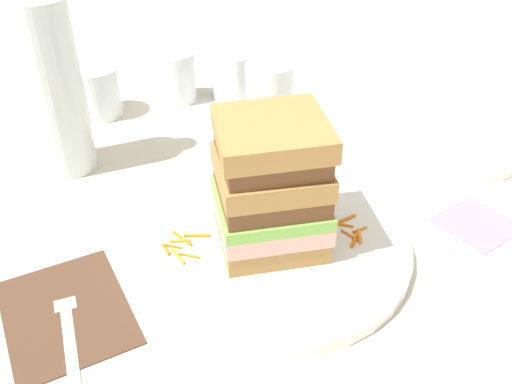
% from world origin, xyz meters
% --- Properties ---
extents(ground_plane, '(3.00, 3.00, 0.00)m').
position_xyz_m(ground_plane, '(0.00, 0.00, 0.00)').
color(ground_plane, beige).
extents(main_plate, '(0.30, 0.30, 0.01)m').
position_xyz_m(main_plate, '(0.02, 0.00, 0.01)').
color(main_plate, white).
rests_on(main_plate, ground_plane).
extents(sandwich, '(0.13, 0.14, 0.14)m').
position_xyz_m(sandwich, '(0.02, 0.00, 0.08)').
color(sandwich, '#A87A42').
rests_on(sandwich, main_plate).
extents(carrot_shred_0, '(0.01, 0.03, 0.00)m').
position_xyz_m(carrot_shred_0, '(-0.08, 0.01, 0.02)').
color(carrot_shred_0, orange).
rests_on(carrot_shred_0, main_plate).
extents(carrot_shred_1, '(0.02, 0.01, 0.00)m').
position_xyz_m(carrot_shred_1, '(-0.07, 0.04, 0.01)').
color(carrot_shred_1, orange).
rests_on(carrot_shred_1, main_plate).
extents(carrot_shred_2, '(0.01, 0.02, 0.00)m').
position_xyz_m(carrot_shred_2, '(-0.09, 0.03, 0.02)').
color(carrot_shred_2, orange).
rests_on(carrot_shred_2, main_plate).
extents(carrot_shred_3, '(0.03, 0.01, 0.00)m').
position_xyz_m(carrot_shred_3, '(-0.05, 0.04, 0.02)').
color(carrot_shred_3, orange).
rests_on(carrot_shred_3, main_plate).
extents(carrot_shred_4, '(0.02, 0.02, 0.00)m').
position_xyz_m(carrot_shred_4, '(-0.08, 0.03, 0.01)').
color(carrot_shred_4, orange).
rests_on(carrot_shred_4, main_plate).
extents(carrot_shred_5, '(0.02, 0.02, 0.00)m').
position_xyz_m(carrot_shred_5, '(-0.07, 0.01, 0.01)').
color(carrot_shred_5, orange).
rests_on(carrot_shred_5, main_plate).
extents(carrot_shred_6, '(0.01, 0.03, 0.00)m').
position_xyz_m(carrot_shred_6, '(-0.07, 0.04, 0.02)').
color(carrot_shred_6, orange).
rests_on(carrot_shred_6, main_plate).
extents(carrot_shred_7, '(0.02, 0.02, 0.00)m').
position_xyz_m(carrot_shred_7, '(0.10, -0.04, 0.02)').
color(carrot_shred_7, orange).
rests_on(carrot_shred_7, main_plate).
extents(carrot_shred_8, '(0.01, 0.02, 0.00)m').
position_xyz_m(carrot_shred_8, '(0.10, -0.03, 0.01)').
color(carrot_shred_8, orange).
rests_on(carrot_shred_8, main_plate).
extents(carrot_shred_9, '(0.02, 0.02, 0.00)m').
position_xyz_m(carrot_shred_9, '(0.10, -0.02, 0.01)').
color(carrot_shred_9, orange).
rests_on(carrot_shred_9, main_plate).
extents(carrot_shred_10, '(0.03, 0.01, 0.00)m').
position_xyz_m(carrot_shred_10, '(0.11, -0.01, 0.02)').
color(carrot_shred_10, orange).
rests_on(carrot_shred_10, main_plate).
extents(carrot_shred_11, '(0.01, 0.02, 0.00)m').
position_xyz_m(carrot_shred_11, '(0.11, -0.04, 0.02)').
color(carrot_shred_11, orange).
rests_on(carrot_shred_11, main_plate).
extents(carrot_shred_12, '(0.02, 0.00, 0.00)m').
position_xyz_m(carrot_shred_12, '(0.11, -0.03, 0.01)').
color(carrot_shred_12, orange).
rests_on(carrot_shred_12, main_plate).
extents(napkin_dark, '(0.11, 0.15, 0.00)m').
position_xyz_m(napkin_dark, '(-0.19, 0.00, 0.00)').
color(napkin_dark, '#4C3323').
rests_on(napkin_dark, ground_plane).
extents(fork, '(0.03, 0.17, 0.00)m').
position_xyz_m(fork, '(-0.20, -0.02, 0.00)').
color(fork, silver).
rests_on(fork, napkin_dark).
extents(knife, '(0.04, 0.20, 0.00)m').
position_xyz_m(knife, '(0.21, 0.00, 0.00)').
color(knife, silver).
rests_on(knife, ground_plane).
extents(juice_glass, '(0.07, 0.07, 0.10)m').
position_xyz_m(juice_glass, '(0.15, 0.26, 0.04)').
color(juice_glass, white).
rests_on(juice_glass, ground_plane).
extents(water_bottle, '(0.07, 0.07, 0.29)m').
position_xyz_m(water_bottle, '(-0.14, 0.27, 0.13)').
color(water_bottle, silver).
rests_on(water_bottle, ground_plane).
extents(empty_tumbler_0, '(0.07, 0.07, 0.08)m').
position_xyz_m(empty_tumbler_0, '(-0.07, 0.41, 0.04)').
color(empty_tumbler_0, silver).
rests_on(empty_tumbler_0, ground_plane).
extents(empty_tumbler_1, '(0.07, 0.07, 0.08)m').
position_xyz_m(empty_tumbler_1, '(0.06, 0.40, 0.04)').
color(empty_tumbler_1, silver).
rests_on(empty_tumbler_1, ground_plane).
extents(empty_tumbler_2, '(0.07, 0.07, 0.07)m').
position_xyz_m(empty_tumbler_2, '(0.15, 0.38, 0.04)').
color(empty_tumbler_2, silver).
rests_on(empty_tumbler_2, ground_plane).
extents(side_plate, '(0.19, 0.19, 0.01)m').
position_xyz_m(side_plate, '(0.34, 0.08, 0.01)').
color(side_plate, white).
rests_on(side_plate, ground_plane).
extents(napkin_pink, '(0.09, 0.09, 0.00)m').
position_xyz_m(napkin_pink, '(0.25, -0.07, 0.00)').
color(napkin_pink, pink).
rests_on(napkin_pink, ground_plane).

